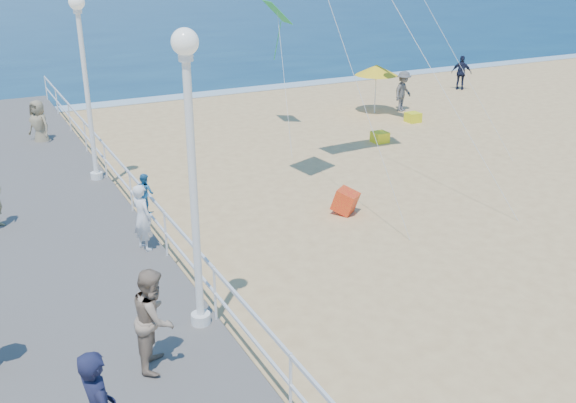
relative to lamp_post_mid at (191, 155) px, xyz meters
name	(u,v)px	position (x,y,z in m)	size (l,w,h in m)	color
ground	(429,278)	(5.35, 0.00, -3.66)	(160.00, 160.00, 0.00)	#E1B975
ocean	(36,18)	(5.35, 65.00, -3.65)	(160.00, 90.00, 0.05)	#0D324E
surf_line	(159,99)	(5.35, 20.50, -3.63)	(160.00, 1.20, 0.04)	white
boardwalk	(84,364)	(-2.15, 0.00, -3.46)	(5.00, 44.00, 0.40)	slate
railing	(214,279)	(0.30, 0.00, -2.41)	(0.05, 42.00, 0.55)	white
lamp_post_mid	(191,155)	(0.00, 0.00, 0.00)	(0.44, 0.44, 5.32)	white
lamp_post_far	(84,70)	(0.00, 9.00, 0.00)	(0.44, 0.44, 5.32)	white
woman_holding_toddler	(142,217)	(-0.05, 3.59, -2.47)	(0.57, 0.38, 1.57)	white
toddler_held	(145,193)	(0.10, 3.74, -1.96)	(0.44, 0.34, 0.91)	teal
spectator_1	(154,318)	(-1.07, -0.85, -2.38)	(0.85, 0.67, 1.76)	gray
beach_walker_a	(403,91)	(14.43, 13.12, -2.76)	(1.16, 0.67, 1.80)	#525356
beach_walker_b	(461,73)	(19.99, 15.56, -2.79)	(1.02, 0.43, 1.74)	#171C33
beach_walker_c	(39,126)	(-0.90, 14.11, -2.72)	(0.92, 0.60, 1.88)	gray
box_kite	(345,203)	(5.70, 4.06, -3.36)	(0.55, 0.55, 0.60)	red
beach_umbrella	(376,70)	(13.12, 13.40, -1.75)	(1.90, 1.90, 2.14)	white
beach_chair_left	(380,137)	(10.63, 9.43, -3.46)	(0.55, 0.55, 0.40)	#FFF11A
beach_chair_right	(413,117)	(13.64, 11.31, -3.46)	(0.55, 0.55, 0.40)	yellow
kite_diamond_green	(277,12)	(8.00, 12.81, 0.94)	(1.18, 1.18, 0.02)	green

